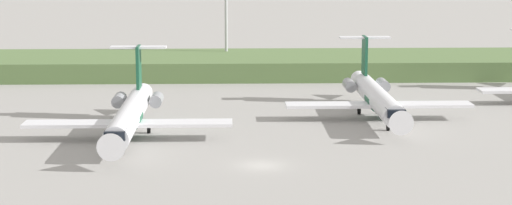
{
  "coord_description": "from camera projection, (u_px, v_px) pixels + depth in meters",
  "views": [
    {
      "loc": [
        -2.94,
        -81.66,
        21.12
      ],
      "look_at": [
        0.0,
        17.68,
        3.0
      ],
      "focal_mm": 60.88,
      "sensor_mm": 36.0,
      "label": 1
    }
  ],
  "objects": [
    {
      "name": "regional_jet_third",
      "position": [
        377.0,
        97.0,
        107.39
      ],
      "size": [
        22.81,
        31.0,
        9.0
      ],
      "color": "white",
      "rests_on": "ground"
    },
    {
      "name": "grass_berm",
      "position": [
        248.0,
        65.0,
        143.31
      ],
      "size": [
        320.0,
        20.0,
        3.1
      ],
      "primitive_type": "cube",
      "color": "#597542",
      "rests_on": "ground"
    },
    {
      "name": "regional_jet_second",
      "position": [
        130.0,
        114.0,
        96.31
      ],
      "size": [
        22.81,
        31.0,
        9.0
      ],
      "color": "white",
      "rests_on": "ground"
    },
    {
      "name": "antenna_mast",
      "position": [
        226.0,
        5.0,
        147.38
      ],
      "size": [
        4.4,
        0.5,
        26.49
      ],
      "color": "#B2B2B7",
      "rests_on": "ground"
    },
    {
      "name": "ground_plane",
      "position": [
        253.0,
        108.0,
        113.67
      ],
      "size": [
        500.0,
        500.0,
        0.0
      ],
      "primitive_type": "plane",
      "color": "#9E9B96"
    }
  ]
}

